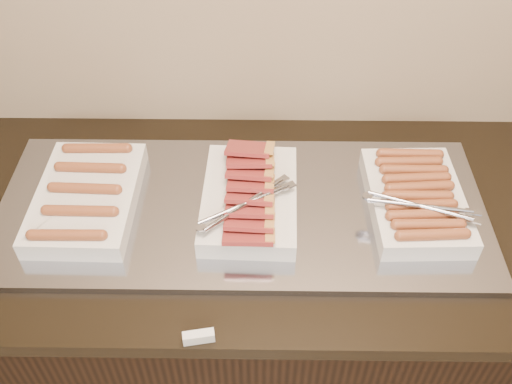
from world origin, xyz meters
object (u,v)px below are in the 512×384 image
dish_left (87,197)px  warming_tray (242,209)px  counter (246,311)px  dish_center (249,198)px  dish_right (416,199)px

dish_left → warming_tray: bearing=0.8°
counter → warming_tray: (-0.01, 0.00, 0.46)m
dish_left → dish_center: dish_center is taller
warming_tray → dish_right: 0.43m
dish_left → dish_center: 0.40m
dish_left → dish_center: (0.40, -0.00, 0.01)m
dish_left → counter: bearing=0.8°
warming_tray → dish_left: (-0.38, 0.00, 0.04)m
dish_left → dish_right: bearing=0.5°
dish_left → dish_right: dish_right is taller
warming_tray → counter: bearing=0.0°
warming_tray → dish_left: dish_left is taller
dish_left → dish_right: size_ratio=1.06×
counter → warming_tray: size_ratio=1.72×
counter → dish_left: (-0.38, 0.00, 0.50)m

